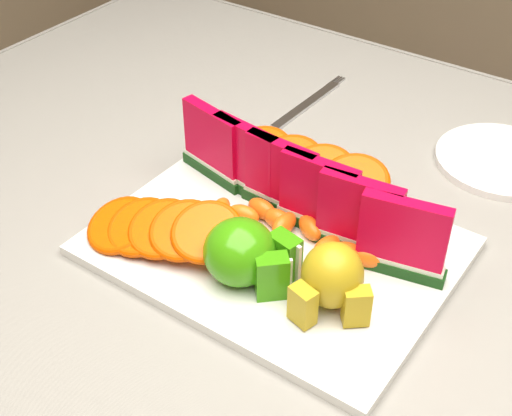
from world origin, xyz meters
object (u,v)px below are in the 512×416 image
(platter, at_px, (275,246))
(fork, at_px, (309,102))
(apple_cluster, at_px, (246,254))
(pear_cluster, at_px, (332,279))
(side_plate, at_px, (502,160))

(platter, relative_size, fork, 2.05)
(platter, relative_size, apple_cluster, 3.45)
(pear_cluster, bearing_deg, side_plate, 82.38)
(pear_cluster, height_order, side_plate, pear_cluster)
(platter, distance_m, fork, 0.35)
(platter, distance_m, side_plate, 0.36)
(platter, distance_m, apple_cluster, 0.08)
(fork, bearing_deg, side_plate, 2.33)
(side_plate, xyz_separation_m, fork, (-0.30, -0.01, -0.00))
(side_plate, distance_m, fork, 0.30)
(platter, height_order, side_plate, platter)
(pear_cluster, distance_m, side_plate, 0.39)
(platter, bearing_deg, apple_cluster, -84.21)
(pear_cluster, distance_m, fork, 0.45)
(fork, bearing_deg, apple_cluster, -68.05)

